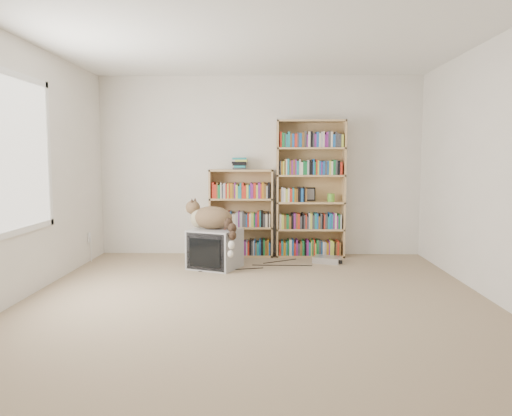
{
  "coord_description": "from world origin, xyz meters",
  "views": [
    {
      "loc": [
        0.11,
        -4.53,
        1.35
      ],
      "look_at": [
        -0.02,
        1.0,
        0.81
      ],
      "focal_mm": 35.0,
      "sensor_mm": 36.0,
      "label": 1
    }
  ],
  "objects_px": {
    "cat": "(215,221)",
    "dvd_player": "(327,260)",
    "crt_tv": "(215,249)",
    "bookcase_tall": "(310,192)",
    "bookcase_short": "(241,217)"
  },
  "relations": [
    {
      "from": "cat",
      "to": "dvd_player",
      "type": "distance_m",
      "value": 1.58
    },
    {
      "from": "cat",
      "to": "dvd_player",
      "type": "bearing_deg",
      "value": 28.31
    },
    {
      "from": "crt_tv",
      "to": "bookcase_tall",
      "type": "xyz_separation_m",
      "value": [
        1.24,
        0.8,
        0.65
      ]
    },
    {
      "from": "bookcase_short",
      "to": "crt_tv",
      "type": "bearing_deg",
      "value": -109.49
    },
    {
      "from": "bookcase_tall",
      "to": "dvd_player",
      "type": "xyz_separation_m",
      "value": [
        0.19,
        -0.45,
        -0.85
      ]
    },
    {
      "from": "cat",
      "to": "bookcase_tall",
      "type": "relative_size",
      "value": 0.39
    },
    {
      "from": "cat",
      "to": "dvd_player",
      "type": "xyz_separation_m",
      "value": [
        1.43,
        0.38,
        -0.55
      ]
    },
    {
      "from": "crt_tv",
      "to": "dvd_player",
      "type": "bearing_deg",
      "value": 35.96
    },
    {
      "from": "bookcase_tall",
      "to": "bookcase_short",
      "type": "height_order",
      "value": "bookcase_tall"
    },
    {
      "from": "crt_tv",
      "to": "dvd_player",
      "type": "height_order",
      "value": "crt_tv"
    },
    {
      "from": "bookcase_tall",
      "to": "bookcase_short",
      "type": "relative_size",
      "value": 1.56
    },
    {
      "from": "bookcase_tall",
      "to": "bookcase_short",
      "type": "distance_m",
      "value": 1.01
    },
    {
      "from": "cat",
      "to": "bookcase_short",
      "type": "bearing_deg",
      "value": 84.55
    },
    {
      "from": "cat",
      "to": "bookcase_tall",
      "type": "xyz_separation_m",
      "value": [
        1.24,
        0.83,
        0.3
      ]
    },
    {
      "from": "cat",
      "to": "bookcase_tall",
      "type": "distance_m",
      "value": 1.52
    }
  ]
}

